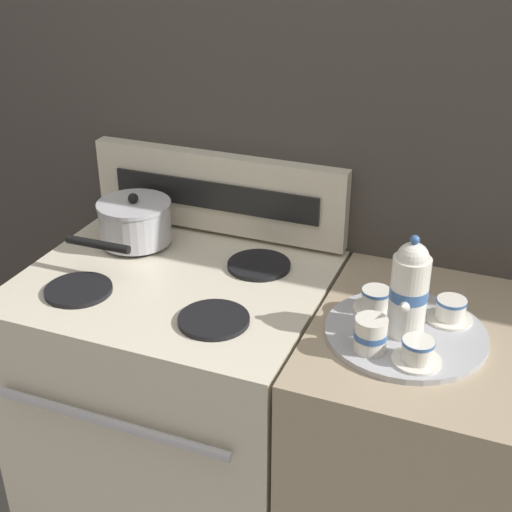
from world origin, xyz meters
The scene contains 11 objects.
wall_back centered at (0.00, 0.33, 1.10)m, with size 6.00×0.05×2.20m.
stove centered at (-0.31, 0.00, 0.46)m, with size 0.75×0.65×0.92m.
control_panel centered at (-0.31, 0.29, 1.03)m, with size 0.73×0.05×0.22m.
side_counter centered at (0.38, 0.00, 0.45)m, with size 0.61×0.62×0.91m.
saucepan centered at (-0.49, 0.14, 0.98)m, with size 0.20×0.30×0.14m.
serving_tray centered at (0.28, -0.04, 0.91)m, with size 0.35×0.35×0.01m.
teapot centered at (0.28, -0.04, 1.03)m, with size 0.08×0.13×0.23m.
teacup_left centered at (0.37, 0.05, 0.95)m, with size 0.10×0.10×0.05m.
teacup_right centered at (0.33, -0.14, 0.95)m, with size 0.10×0.10×0.05m.
teacup_front centered at (0.20, 0.03, 0.95)m, with size 0.10×0.10×0.05m.
creamer_jug centered at (0.23, -0.13, 0.96)m, with size 0.07×0.07×0.08m.
Camera 1 is at (0.46, -1.36, 1.78)m, focal length 50.00 mm.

